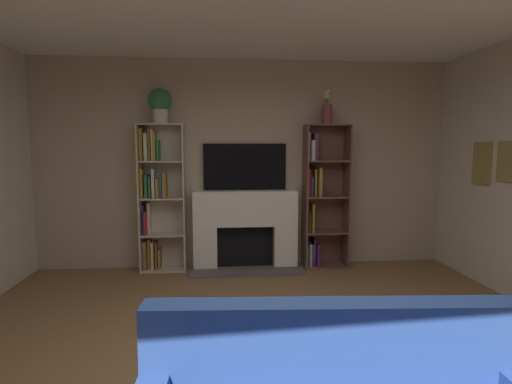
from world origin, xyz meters
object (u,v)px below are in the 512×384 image
(tv, at_px, (245,167))
(vase_with_flowers, at_px, (327,112))
(bookshelf_left, at_px, (158,197))
(bookshelf_right, at_px, (320,198))
(potted_plant, at_px, (160,103))
(fireplace, at_px, (245,227))
(coffee_table, at_px, (306,359))

(tv, xyz_separation_m, vase_with_flowers, (1.08, -0.12, 0.72))
(tv, xyz_separation_m, bookshelf_left, (-1.15, -0.08, -0.38))
(tv, bearing_deg, bookshelf_right, -5.23)
(potted_plant, bearing_deg, fireplace, 1.04)
(potted_plant, bearing_deg, bookshelf_left, 147.07)
(fireplace, relative_size, bookshelf_left, 0.77)
(bookshelf_right, distance_m, coffee_table, 3.25)
(bookshelf_right, bearing_deg, vase_with_flowers, -21.31)
(tv, relative_size, bookshelf_left, 0.58)
(bookshelf_left, distance_m, vase_with_flowers, 2.49)
(fireplace, height_order, bookshelf_right, bookshelf_right)
(vase_with_flowers, bearing_deg, potted_plant, -179.99)
(bookshelf_left, bearing_deg, tv, 3.86)
(tv, relative_size, coffee_table, 1.13)
(bookshelf_right, height_order, coffee_table, bookshelf_right)
(vase_with_flowers, height_order, coffee_table, vase_with_flowers)
(vase_with_flowers, distance_m, coffee_table, 3.62)
(tv, height_order, bookshelf_left, bookshelf_left)
(fireplace, relative_size, coffee_table, 1.52)
(potted_plant, height_order, coffee_table, potted_plant)
(potted_plant, bearing_deg, coffee_table, -67.88)
(tv, xyz_separation_m, potted_plant, (-1.08, -0.12, 0.81))
(potted_plant, xyz_separation_m, vase_with_flowers, (2.16, 0.00, -0.09))
(bookshelf_left, relative_size, vase_with_flowers, 4.20)
(bookshelf_left, xyz_separation_m, vase_with_flowers, (2.23, -0.04, 1.10))
(tv, height_order, potted_plant, potted_plant)
(tv, distance_m, vase_with_flowers, 1.30)
(bookshelf_right, bearing_deg, tv, 174.77)
(coffee_table, bearing_deg, vase_with_flowers, 73.35)
(bookshelf_left, xyz_separation_m, coffee_table, (1.31, -3.11, -0.60))
(bookshelf_right, height_order, potted_plant, potted_plant)
(fireplace, relative_size, vase_with_flowers, 3.24)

